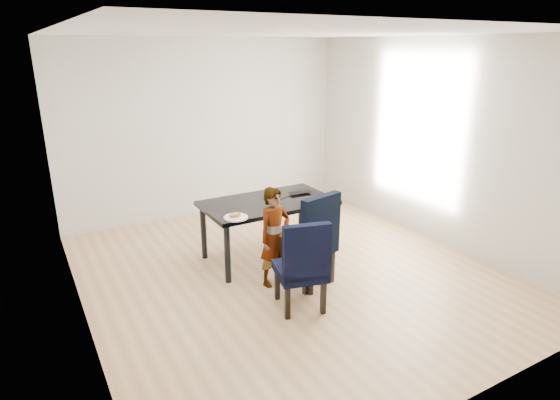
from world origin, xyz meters
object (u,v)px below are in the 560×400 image
chair_left (300,263)px  laptop (298,192)px  chair_right (306,237)px  plate (236,217)px  dining_table (268,229)px  child (275,237)px

chair_left → laptop: size_ratio=3.27×
chair_right → laptop: 1.01m
chair_left → chair_right: 0.56m
chair_right → plate: 0.81m
dining_table → chair_left: (-0.29, -1.21, 0.11)m
child → laptop: (0.77, 0.75, 0.20)m
dining_table → child: size_ratio=1.41×
chair_left → child: 0.57m
chair_left → plate: chair_left is taller
chair_right → child: bearing=146.0°
child → chair_left: bearing=-103.9°
chair_right → plate: bearing=134.3°
chair_left → plate: bearing=124.1°
dining_table → plate: bearing=-149.5°
dining_table → chair_left: chair_left is taller
chair_right → child: 0.35m
child → plate: (-0.33, 0.30, 0.19)m
dining_table → chair_right: size_ratio=1.48×
plate → laptop: bearing=22.3°
laptop → chair_right: bearing=65.7°
chair_left → child: (0.02, 0.56, 0.08)m
child → dining_table: bearing=55.7°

